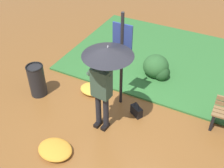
% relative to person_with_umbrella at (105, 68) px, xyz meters
% --- Properties ---
extents(ground_plane, '(18.00, 18.00, 0.00)m').
position_rel_person_with_umbrella_xyz_m(ground_plane, '(0.08, -0.04, -1.55)').
color(ground_plane, brown).
extents(grass_verge, '(4.80, 4.00, 0.05)m').
position_rel_person_with_umbrella_xyz_m(grass_verge, '(-0.05, 3.19, -1.53)').
color(grass_verge, '#2D662D').
rests_on(grass_verge, ground_plane).
extents(person_with_umbrella, '(0.96, 0.96, 2.04)m').
position_rel_person_with_umbrella_xyz_m(person_with_umbrella, '(0.00, 0.00, 0.00)').
color(person_with_umbrella, black).
rests_on(person_with_umbrella, ground_plane).
extents(info_sign_post, '(0.44, 0.07, 2.30)m').
position_rel_person_with_umbrella_xyz_m(info_sign_post, '(-0.07, 0.89, -0.11)').
color(info_sign_post, black).
rests_on(info_sign_post, ground_plane).
extents(handbag, '(0.33, 0.28, 0.37)m').
position_rel_person_with_umbrella_xyz_m(handbag, '(0.45, 0.63, -1.42)').
color(handbag, black).
rests_on(handbag, ground_plane).
extents(trash_bin, '(0.42, 0.42, 0.83)m').
position_rel_person_with_umbrella_xyz_m(trash_bin, '(-2.02, 0.22, -1.13)').
color(trash_bin, black).
rests_on(trash_bin, ground_plane).
extents(shrub_cluster, '(0.75, 0.68, 0.61)m').
position_rel_person_with_umbrella_xyz_m(shrub_cluster, '(0.33, 2.26, -1.26)').
color(shrub_cluster, '#285628').
rests_on(shrub_cluster, ground_plane).
extents(leaf_pile_near_person, '(0.65, 0.52, 0.14)m').
position_rel_person_with_umbrella_xyz_m(leaf_pile_near_person, '(-0.87, 0.90, -1.48)').
color(leaf_pile_near_person, gold).
rests_on(leaf_pile_near_person, ground_plane).
extents(leaf_pile_far_path, '(0.72, 0.58, 0.16)m').
position_rel_person_with_umbrella_xyz_m(leaf_pile_far_path, '(-0.56, -1.09, -1.47)').
color(leaf_pile_far_path, '#C68428').
rests_on(leaf_pile_far_path, ground_plane).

